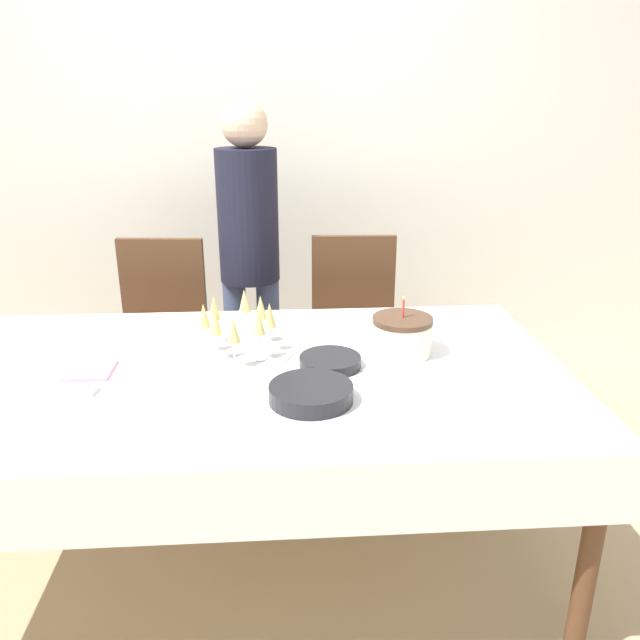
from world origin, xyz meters
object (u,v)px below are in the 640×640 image
object	(u,v)px
dining_chair_far_right	(354,330)
birthday_cake	(402,335)
dining_chair_far_left	(161,335)
champagne_tray	(238,330)
plate_stack_dessert	(330,362)
person_standing	(249,242)
plate_stack_main	(311,393)

from	to	relation	value
dining_chair_far_right	birthday_cake	size ratio (longest dim) A/B	4.71
dining_chair_far_left	champagne_tray	size ratio (longest dim) A/B	2.58
plate_stack_dessert	person_standing	distance (m)	1.07
dining_chair_far_right	person_standing	bearing A→B (deg)	166.53
plate_stack_main	dining_chair_far_right	bearing A→B (deg)	76.74
champagne_tray	birthday_cake	bearing A→B (deg)	-4.82
champagne_tray	plate_stack_main	world-z (taller)	champagne_tray
plate_stack_dessert	person_standing	world-z (taller)	person_standing
champagne_tray	plate_stack_main	xyz separation A→B (m)	(0.23, -0.38, -0.06)
champagne_tray	plate_stack_main	size ratio (longest dim) A/B	1.52
birthday_cake	dining_chair_far_left	bearing A→B (deg)	140.47
plate_stack_main	person_standing	bearing A→B (deg)	100.07
birthday_cake	plate_stack_dessert	xyz separation A→B (m)	(-0.25, -0.10, -0.05)
dining_chair_far_left	birthday_cake	distance (m)	1.29
dining_chair_far_left	plate_stack_dessert	bearing A→B (deg)	-51.37
plate_stack_main	plate_stack_dessert	bearing A→B (deg)	72.13
dining_chair_far_left	plate_stack_main	world-z (taller)	dining_chair_far_left
plate_stack_main	plate_stack_dessert	xyz separation A→B (m)	(0.08, 0.23, -0.01)
champagne_tray	person_standing	bearing A→B (deg)	89.63
dining_chair_far_right	champagne_tray	distance (m)	0.95
birthday_cake	champagne_tray	distance (m)	0.56
person_standing	birthday_cake	bearing A→B (deg)	-59.08
dining_chair_far_left	champagne_tray	distance (m)	0.91
dining_chair_far_left	plate_stack_main	xyz separation A→B (m)	(0.64, -1.13, 0.24)
birthday_cake	plate_stack_dessert	bearing A→B (deg)	-158.95
dining_chair_far_right	plate_stack_main	bearing A→B (deg)	-103.26
birthday_cake	person_standing	distance (m)	1.08
plate_stack_dessert	person_standing	xyz separation A→B (m)	(-0.30, 1.02, 0.17)
dining_chair_far_right	birthday_cake	world-z (taller)	dining_chair_far_right
champagne_tray	plate_stack_dessert	size ratio (longest dim) A/B	1.86
plate_stack_dessert	plate_stack_main	bearing A→B (deg)	-107.87
dining_chair_far_left	plate_stack_dessert	world-z (taller)	dining_chair_far_left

